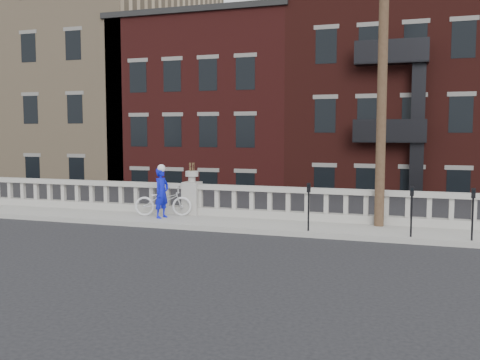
% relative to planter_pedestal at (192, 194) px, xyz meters
% --- Properties ---
extents(ground, '(120.00, 120.00, 0.00)m').
position_rel_planter_pedestal_xyz_m(ground, '(0.00, -3.95, -0.83)').
color(ground, black).
rests_on(ground, ground).
extents(sidewalk, '(32.00, 2.20, 0.15)m').
position_rel_planter_pedestal_xyz_m(sidewalk, '(0.00, -0.95, -0.76)').
color(sidewalk, '#9B9990').
rests_on(sidewalk, ground).
extents(balustrade, '(28.00, 0.34, 1.03)m').
position_rel_planter_pedestal_xyz_m(balustrade, '(0.00, 0.00, -0.19)').
color(balustrade, '#9B9990').
rests_on(balustrade, sidewalk).
extents(planter_pedestal, '(0.55, 0.55, 1.76)m').
position_rel_planter_pedestal_xyz_m(planter_pedestal, '(0.00, 0.00, 0.00)').
color(planter_pedestal, '#9B9990').
rests_on(planter_pedestal, sidewalk).
extents(lower_level, '(80.00, 44.00, 20.80)m').
position_rel_planter_pedestal_xyz_m(lower_level, '(0.56, 19.09, 1.80)').
color(lower_level, '#605E59').
rests_on(lower_level, ground).
extents(utility_pole, '(1.60, 0.28, 10.00)m').
position_rel_planter_pedestal_xyz_m(utility_pole, '(6.20, -0.35, 4.41)').
color(utility_pole, '#422D1E').
rests_on(utility_pole, sidewalk).
extents(parking_meter_b, '(0.10, 0.09, 1.36)m').
position_rel_planter_pedestal_xyz_m(parking_meter_b, '(4.36, -1.80, 0.17)').
color(parking_meter_b, black).
rests_on(parking_meter_b, sidewalk).
extents(parking_meter_c, '(0.10, 0.09, 1.36)m').
position_rel_planter_pedestal_xyz_m(parking_meter_c, '(7.13, -1.80, 0.17)').
color(parking_meter_c, black).
rests_on(parking_meter_c, sidewalk).
extents(parking_meter_d, '(0.10, 0.09, 1.36)m').
position_rel_planter_pedestal_xyz_m(parking_meter_d, '(8.63, -1.80, 0.17)').
color(parking_meter_d, black).
rests_on(parking_meter_d, sidewalk).
extents(bicycle, '(2.00, 1.20, 0.99)m').
position_rel_planter_pedestal_xyz_m(bicycle, '(-0.77, -0.64, -0.18)').
color(bicycle, silver).
rests_on(bicycle, sidewalk).
extents(cyclist, '(0.52, 0.67, 1.64)m').
position_rel_planter_pedestal_xyz_m(cyclist, '(-0.62, -1.04, 0.14)').
color(cyclist, '#0D14C6').
rests_on(cyclist, sidewalk).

